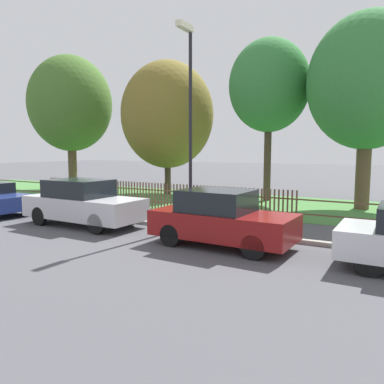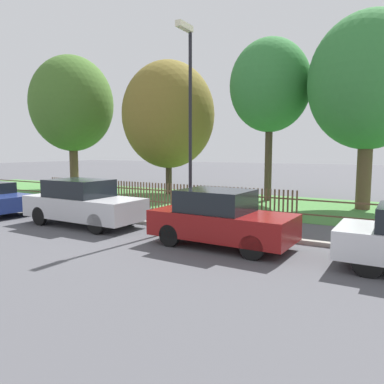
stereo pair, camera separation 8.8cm
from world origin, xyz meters
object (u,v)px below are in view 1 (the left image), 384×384
tree_nearest_kerb (70,104)px  tree_mid_park (269,86)px  covered_motorcycle (224,203)px  tree_behind_motorcycle (167,115)px  parked_car_black_saloon (83,203)px  street_lamp (189,105)px  parked_car_navy_estate (221,219)px  tree_far_left (368,82)px

tree_nearest_kerb → tree_mid_park: 12.75m
covered_motorcycle → tree_behind_motorcycle: tree_behind_motorcycle is taller
parked_car_black_saloon → tree_behind_motorcycle: size_ratio=0.57×
tree_mid_park → street_lamp: 7.93m
parked_car_navy_estate → street_lamp: 4.10m
covered_motorcycle → tree_behind_motorcycle: 9.22m
parked_car_navy_estate → tree_nearest_kerb: size_ratio=0.45×
tree_mid_park → street_lamp: size_ratio=1.25×
tree_behind_motorcycle → parked_car_black_saloon: bearing=-74.3°
tree_behind_motorcycle → street_lamp: size_ratio=1.18×
parked_car_black_saloon → covered_motorcycle: 5.02m
parked_car_black_saloon → parked_car_navy_estate: (5.25, -0.17, -0.03)m
parked_car_navy_estate → covered_motorcycle: bearing=115.2°
tree_behind_motorcycle → parked_car_navy_estate: bearing=-49.7°
parked_car_black_saloon → tree_mid_park: size_ratio=0.54×
tree_behind_motorcycle → tree_mid_park: bearing=2.0°
tree_nearest_kerb → tree_behind_motorcycle: 6.94m
tree_nearest_kerb → tree_behind_motorcycle: size_ratio=1.12×
tree_behind_motorcycle → tree_far_left: 10.39m
covered_motorcycle → parked_car_navy_estate: bearing=-71.6°
parked_car_black_saloon → covered_motorcycle: (3.68, 3.42, -0.16)m
parked_car_black_saloon → tree_behind_motorcycle: (-2.53, 9.01, 3.75)m
tree_behind_motorcycle → street_lamp: bearing=-52.3°
parked_car_black_saloon → tree_mid_park: 10.95m
parked_car_navy_estate → covered_motorcycle: 3.92m
tree_behind_motorcycle → tree_mid_park: tree_mid_park is taller
street_lamp → parked_car_black_saloon: bearing=-156.1°
parked_car_black_saloon → covered_motorcycle: parked_car_black_saloon is taller
tree_far_left → street_lamp: 8.53m
street_lamp → parked_car_navy_estate: bearing=-40.2°
parked_car_navy_estate → tree_far_left: bearing=75.1°
covered_motorcycle → tree_far_left: size_ratio=0.22×
parked_car_black_saloon → tree_nearest_kerb: (-9.36, 8.16, 4.68)m
parked_car_navy_estate → tree_mid_park: 10.76m
tree_nearest_kerb → street_lamp: bearing=-27.9°
tree_far_left → tree_mid_park: bearing=171.8°
tree_far_left → street_lamp: size_ratio=1.29×
covered_motorcycle → tree_mid_park: (-0.33, 5.79, 5.05)m
parked_car_black_saloon → parked_car_navy_estate: bearing=-1.0°
parked_car_navy_estate → tree_far_left: (2.57, 8.74, 4.63)m
parked_car_navy_estate → tree_far_left: size_ratio=0.46×
tree_behind_motorcycle → street_lamp: 9.55m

